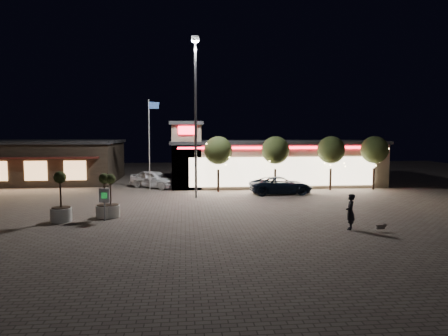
{
  "coord_description": "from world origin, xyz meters",
  "views": [
    {
      "loc": [
        1.11,
        -23.04,
        5.1
      ],
      "look_at": [
        4.0,
        6.0,
        2.5
      ],
      "focal_mm": 32.0,
      "sensor_mm": 36.0,
      "label": 1
    }
  ],
  "objects": [
    {
      "name": "restaurant_building",
      "position": [
        -14.0,
        19.97,
        2.16
      ],
      "size": [
        16.4,
        11.0,
        4.3
      ],
      "color": "#382D23",
      "rests_on": "ground"
    },
    {
      "name": "valet_sign",
      "position": [
        -3.5,
        0.23,
        1.33
      ],
      "size": [
        0.63,
        0.18,
        1.9
      ],
      "color": "gray",
      "rests_on": "ground"
    },
    {
      "name": "planter_right",
      "position": [
        -3.69,
        1.3,
        0.83
      ],
      "size": [
        1.09,
        1.09,
        2.67
      ],
      "color": "silver",
      "rests_on": "ground"
    },
    {
      "name": "pedestrian",
      "position": [
        9.79,
        -3.08,
        0.95
      ],
      "size": [
        0.71,
        0.82,
        1.9
      ],
      "primitive_type": "imported",
      "rotation": [
        0.0,
        0.0,
        -2.01
      ],
      "color": "black",
      "rests_on": "ground"
    },
    {
      "name": "dog",
      "position": [
        11.2,
        -3.76,
        0.29
      ],
      "size": [
        0.55,
        0.2,
        0.3
      ],
      "color": "#59514C",
      "rests_on": "ground"
    },
    {
      "name": "string_tree_a",
      "position": [
        4.0,
        11.0,
        3.56
      ],
      "size": [
        2.42,
        2.42,
        4.79
      ],
      "color": "#332319",
      "rests_on": "ground"
    },
    {
      "name": "white_sedan",
      "position": [
        -1.69,
        14.0,
        0.82
      ],
      "size": [
        5.02,
        4.39,
        1.64
      ],
      "primitive_type": "imported",
      "rotation": [
        0.0,
        0.0,
        0.94
      ],
      "color": "white",
      "rests_on": "ground"
    },
    {
      "name": "floodlight_pole",
      "position": [
        2.0,
        8.0,
        7.02
      ],
      "size": [
        0.6,
        0.4,
        12.38
      ],
      "color": "gray",
      "rests_on": "ground"
    },
    {
      "name": "string_tree_b",
      "position": [
        9.0,
        11.0,
        3.56
      ],
      "size": [
        2.42,
        2.42,
        4.79
      ],
      "color": "#332319",
      "rests_on": "ground"
    },
    {
      "name": "retail_building",
      "position": [
        9.51,
        15.82,
        2.21
      ],
      "size": [
        20.4,
        8.4,
        6.1
      ],
      "color": "gray",
      "rests_on": "ground"
    },
    {
      "name": "string_tree_d",
      "position": [
        18.0,
        11.0,
        3.56
      ],
      "size": [
        2.42,
        2.42,
        4.79
      ],
      "color": "#332319",
      "rests_on": "ground"
    },
    {
      "name": "string_tree_c",
      "position": [
        14.0,
        11.0,
        3.56
      ],
      "size": [
        2.42,
        2.42,
        4.79
      ],
      "color": "#332319",
      "rests_on": "ground"
    },
    {
      "name": "planter_left",
      "position": [
        -3.35,
        1.36,
        0.81
      ],
      "size": [
        1.07,
        1.07,
        2.63
      ],
      "color": "silver",
      "rests_on": "ground"
    },
    {
      "name": "flagpole",
      "position": [
        -1.9,
        13.0,
        4.74
      ],
      "size": [
        0.95,
        0.1,
        8.0
      ],
      "color": "white",
      "rests_on": "ground"
    },
    {
      "name": "ground",
      "position": [
        0.0,
        0.0,
        0.0
      ],
      "size": [
        90.0,
        90.0,
        0.0
      ],
      "primitive_type": "plane",
      "color": "#6A5F56",
      "rests_on": "ground"
    },
    {
      "name": "planter_mid",
      "position": [
        -5.96,
        0.36,
        0.9
      ],
      "size": [
        1.18,
        1.18,
        2.91
      ],
      "color": "silver",
      "rests_on": "ground"
    },
    {
      "name": "pickup_truck",
      "position": [
        9.1,
        9.26,
        0.72
      ],
      "size": [
        5.21,
        2.44,
        1.44
      ],
      "primitive_type": "imported",
      "rotation": [
        0.0,
        0.0,
        1.58
      ],
      "color": "black",
      "rests_on": "ground"
    }
  ]
}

